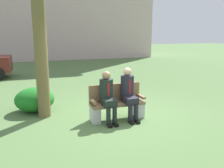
# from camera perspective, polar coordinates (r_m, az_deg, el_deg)

# --- Properties ---
(ground_plane) EXTENTS (80.00, 80.00, 0.00)m
(ground_plane) POSITION_cam_1_polar(r_m,az_deg,el_deg) (6.37, 2.32, -7.94)
(ground_plane) COLOR #50703F
(park_bench) EXTENTS (1.40, 0.44, 0.90)m
(park_bench) POSITION_cam_1_polar(r_m,az_deg,el_deg) (6.16, 1.14, -4.75)
(park_bench) COLOR brown
(park_bench) RESTS_ON ground
(seated_man_left) EXTENTS (0.34, 0.72, 1.27)m
(seated_man_left) POSITION_cam_1_polar(r_m,az_deg,el_deg) (5.86, -1.09, -2.43)
(seated_man_left) COLOR #1E2823
(seated_man_left) RESTS_ON ground
(seated_man_right) EXTENTS (0.34, 0.72, 1.33)m
(seated_man_right) POSITION_cam_1_polar(r_m,az_deg,el_deg) (6.07, 4.00, -1.68)
(seated_man_right) COLOR #23232D
(seated_man_right) RESTS_ON ground
(shrub_near_bench) EXTENTS (1.09, 1.00, 0.68)m
(shrub_near_bench) POSITION_cam_1_polar(r_m,az_deg,el_deg) (7.10, -18.08, -3.55)
(shrub_near_bench) COLOR #1D7221
(shrub_near_bench) RESTS_ON ground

